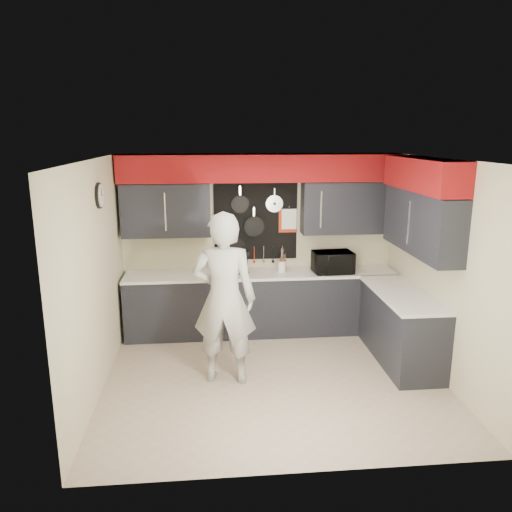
{
  "coord_description": "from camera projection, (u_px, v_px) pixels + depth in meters",
  "views": [
    {
      "loc": [
        -0.73,
        -5.46,
        2.87
      ],
      "look_at": [
        -0.16,
        0.5,
        1.4
      ],
      "focal_mm": 35.0,
      "sensor_mm": 36.0,
      "label": 1
    }
  ],
  "objects": [
    {
      "name": "utensil_crock",
      "position": [
        282.0,
        266.0,
        7.23
      ],
      "size": [
        0.12,
        0.12,
        0.15
      ],
      "primitive_type": "cylinder",
      "color": "white",
      "rests_on": "base_cabinets"
    },
    {
      "name": "back_wall_assembly",
      "position": [
        261.0,
        196.0,
        7.1
      ],
      "size": [
        4.0,
        0.36,
        2.6
      ],
      "color": "beige",
      "rests_on": "ground"
    },
    {
      "name": "coffee_maker",
      "position": [
        241.0,
        261.0,
        7.18
      ],
      "size": [
        0.21,
        0.24,
        0.33
      ],
      "rotation": [
        0.0,
        0.0,
        0.13
      ],
      "color": "black",
      "rests_on": "base_cabinets"
    },
    {
      "name": "base_cabinets",
      "position": [
        298.0,
        309.0,
        7.06
      ],
      "size": [
        3.95,
        2.2,
        0.92
      ],
      "color": "black",
      "rests_on": "ground"
    },
    {
      "name": "person",
      "position": [
        224.0,
        299.0,
        5.75
      ],
      "size": [
        0.82,
        0.61,
        2.04
      ],
      "primitive_type": "imported",
      "rotation": [
        0.0,
        0.0,
        2.97
      ],
      "color": "#A7A6A4",
      "rests_on": "ground"
    },
    {
      "name": "knife_block",
      "position": [
        283.0,
        264.0,
        7.26
      ],
      "size": [
        0.1,
        0.1,
        0.2
      ],
      "primitive_type": "cube",
      "rotation": [
        0.0,
        0.0,
        -0.15
      ],
      "color": "#3A1F12",
      "rests_on": "base_cabinets"
    },
    {
      "name": "microwave",
      "position": [
        333.0,
        262.0,
        7.17
      ],
      "size": [
        0.58,
        0.42,
        0.31
      ],
      "primitive_type": "imported",
      "rotation": [
        0.0,
        0.0,
        0.07
      ],
      "color": "black",
      "rests_on": "base_cabinets"
    },
    {
      "name": "ground",
      "position": [
        273.0,
        378.0,
        6.03
      ],
      "size": [
        4.0,
        4.0,
        0.0
      ],
      "primitive_type": "plane",
      "color": "tan",
      "rests_on": "ground"
    },
    {
      "name": "left_wall_assembly",
      "position": [
        96.0,
        276.0,
        5.54
      ],
      "size": [
        0.05,
        3.5,
        2.6
      ],
      "color": "beige",
      "rests_on": "ground"
    },
    {
      "name": "right_wall_assembly",
      "position": [
        425.0,
        213.0,
        5.99
      ],
      "size": [
        0.36,
        3.5,
        2.6
      ],
      "color": "beige",
      "rests_on": "ground"
    }
  ]
}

